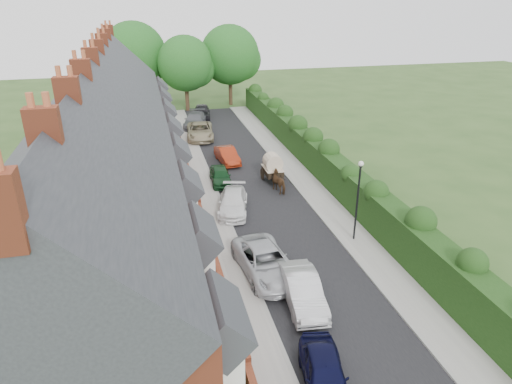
% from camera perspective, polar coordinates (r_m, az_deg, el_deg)
% --- Properties ---
extents(ground, '(140.00, 140.00, 0.00)m').
position_cam_1_polar(ground, '(24.42, 8.72, -11.47)').
color(ground, '#2D4C1E').
rests_on(ground, ground).
extents(road, '(6.00, 58.00, 0.02)m').
position_cam_1_polar(road, '(33.34, 0.92, -1.02)').
color(road, black).
rests_on(road, ground).
extents(pavement_hedge_side, '(2.20, 58.00, 0.12)m').
position_cam_1_polar(pavement_hedge_side, '(34.49, 7.53, -0.26)').
color(pavement_hedge_side, gray).
rests_on(pavement_hedge_side, ground).
extents(pavement_house_side, '(1.70, 58.00, 0.12)m').
position_cam_1_polar(pavement_house_side, '(32.64, -5.64, -1.61)').
color(pavement_house_side, gray).
rests_on(pavement_house_side, ground).
extents(kerb_hedge_side, '(0.18, 58.00, 0.13)m').
position_cam_1_polar(kerb_hedge_side, '(34.15, 5.88, -0.43)').
color(kerb_hedge_side, gray).
rests_on(kerb_hedge_side, ground).
extents(kerb_house_side, '(0.18, 58.00, 0.13)m').
position_cam_1_polar(kerb_house_side, '(32.74, -4.25, -1.46)').
color(kerb_house_side, gray).
rests_on(kerb_house_side, ground).
extents(hedge, '(2.10, 58.00, 2.85)m').
position_cam_1_polar(hedge, '(34.57, 10.45, 2.36)').
color(hedge, black).
rests_on(hedge, ground).
extents(terrace_row, '(9.05, 40.50, 11.50)m').
position_cam_1_polar(terrace_row, '(29.94, -18.14, 4.03)').
color(terrace_row, '#963F26').
rests_on(terrace_row, ground).
extents(garden_wall_row, '(0.35, 40.35, 1.10)m').
position_cam_1_polar(garden_wall_row, '(31.47, -7.20, -1.88)').
color(garden_wall_row, brown).
rests_on(garden_wall_row, ground).
extents(lamppost, '(0.32, 0.32, 5.16)m').
position_cam_1_polar(lamppost, '(27.29, 12.67, 0.11)').
color(lamppost, black).
rests_on(lamppost, ground).
extents(tree_far_left, '(7.14, 6.80, 9.29)m').
position_cam_1_polar(tree_far_left, '(59.20, -8.51, 15.46)').
color(tree_far_left, '#332316').
rests_on(tree_far_left, ground).
extents(tree_far_right, '(7.98, 7.60, 10.31)m').
position_cam_1_polar(tree_far_right, '(61.93, -2.95, 16.60)').
color(tree_far_right, '#332316').
rests_on(tree_far_right, ground).
extents(tree_far_back, '(8.40, 8.00, 10.82)m').
position_cam_1_polar(tree_far_back, '(61.80, -14.57, 16.17)').
color(tree_far_back, '#332316').
rests_on(tree_far_back, ground).
extents(car_navy, '(2.35, 4.29, 1.38)m').
position_cam_1_polar(car_navy, '(18.81, 8.55, -21.49)').
color(car_navy, black).
rests_on(car_navy, ground).
extents(car_silver_a, '(1.97, 4.67, 1.50)m').
position_cam_1_polar(car_silver_a, '(22.65, 5.83, -12.09)').
color(car_silver_a, silver).
rests_on(car_silver_a, ground).
extents(car_silver_b, '(3.08, 5.70, 1.52)m').
position_cam_1_polar(car_silver_b, '(24.61, 1.20, -8.73)').
color(car_silver_b, silver).
rests_on(car_silver_b, ground).
extents(car_white, '(3.00, 5.05, 1.37)m').
position_cam_1_polar(car_white, '(31.41, -2.90, -1.31)').
color(car_white, white).
rests_on(car_white, ground).
extents(car_green, '(1.72, 3.89, 1.30)m').
position_cam_1_polar(car_green, '(36.13, -4.48, 2.03)').
color(car_green, '#113819').
rests_on(car_green, ground).
extents(car_red, '(1.86, 4.24, 1.36)m').
position_cam_1_polar(car_red, '(40.66, -3.63, 4.60)').
color(car_red, maroon).
rests_on(car_red, ground).
extents(car_beige, '(3.18, 5.92, 1.58)m').
position_cam_1_polar(car_beige, '(47.83, -7.00, 7.56)').
color(car_beige, tan).
rests_on(car_beige, ground).
extents(car_grey, '(3.35, 5.65, 1.53)m').
position_cam_1_polar(car_grey, '(52.32, -7.66, 8.90)').
color(car_grey, '#5A5D62').
rests_on(car_grey, ground).
extents(car_black, '(2.43, 4.81, 1.57)m').
position_cam_1_polar(car_black, '(56.03, -6.77, 9.95)').
color(car_black, black).
rests_on(car_black, ground).
extents(horse, '(1.41, 2.08, 1.61)m').
position_cam_1_polar(horse, '(34.54, 3.01, 1.29)').
color(horse, '#432C18').
rests_on(horse, ground).
extents(horse_cart, '(1.47, 3.25, 2.34)m').
position_cam_1_polar(horse_cart, '(36.18, 2.10, 3.29)').
color(horse_cart, black).
rests_on(horse_cart, ground).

